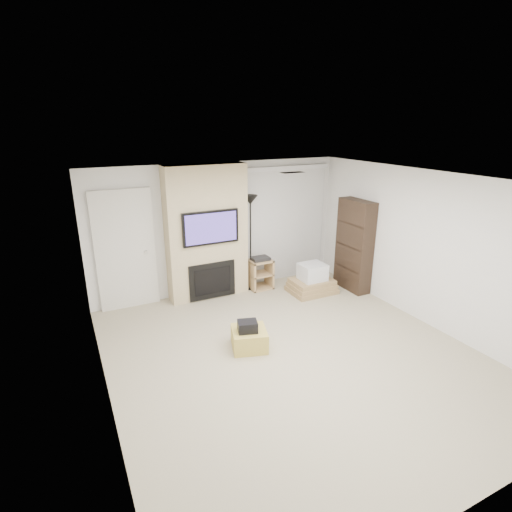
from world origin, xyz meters
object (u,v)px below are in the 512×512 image
box_stack (312,282)px  bookshelf (354,246)px  ottoman (249,339)px  floor_lamp (250,216)px  av_stand (260,272)px

box_stack → bookshelf: 1.09m
ottoman → floor_lamp: size_ratio=0.27×
bookshelf → box_stack: bearing=167.3°
floor_lamp → box_stack: floor_lamp is taller
bookshelf → av_stand: bearing=153.5°
ottoman → av_stand: (1.17, 1.94, 0.20)m
box_stack → floor_lamp: bearing=143.2°
ottoman → av_stand: 2.27m
bookshelf → floor_lamp: bearing=153.0°
floor_lamp → box_stack: bearing=-36.8°
ottoman → av_stand: bearing=58.8°
box_stack → bookshelf: (0.83, -0.19, 0.68)m
floor_lamp → bookshelf: size_ratio=1.05×
ottoman → floor_lamp: (1.01, 2.04, 1.34)m
ottoman → bookshelf: size_ratio=0.28×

